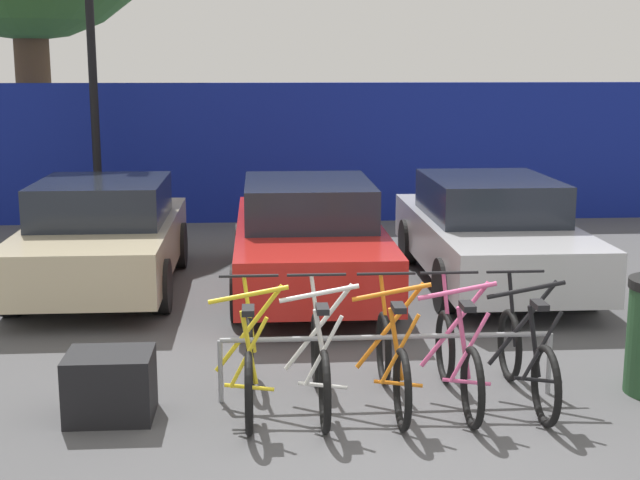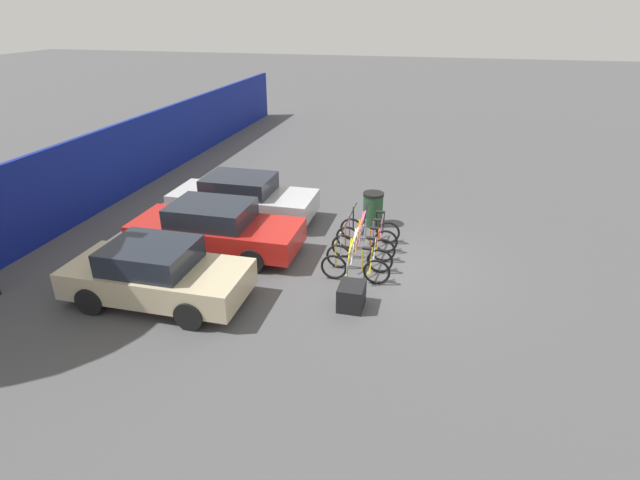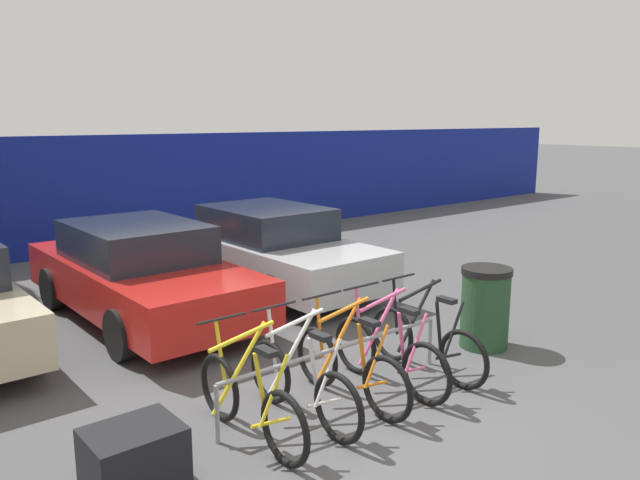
# 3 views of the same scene
# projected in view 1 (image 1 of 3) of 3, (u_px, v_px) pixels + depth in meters

# --- Properties ---
(ground_plane) EXTENTS (120.00, 120.00, 0.00)m
(ground_plane) POSITION_uv_depth(u_px,v_px,m) (385.00, 429.00, 7.09)
(ground_plane) COLOR #4C4C4F
(hoarding_wall) EXTENTS (36.00, 0.16, 2.51)m
(hoarding_wall) POSITION_uv_depth(u_px,v_px,m) (312.00, 153.00, 16.14)
(hoarding_wall) COLOR navy
(hoarding_wall) RESTS_ON ground
(bike_rack) EXTENTS (2.91, 0.04, 0.57)m
(bike_rack) POSITION_uv_depth(u_px,v_px,m) (387.00, 346.00, 7.66)
(bike_rack) COLOR gray
(bike_rack) RESTS_ON ground
(bicycle_yellow) EXTENTS (0.68, 1.71, 1.05)m
(bicycle_yellow) POSITION_uv_depth(u_px,v_px,m) (249.00, 365.00, 7.46)
(bicycle_yellow) COLOR black
(bicycle_yellow) RESTS_ON ground
(bicycle_white) EXTENTS (0.68, 1.71, 1.05)m
(bicycle_white) POSITION_uv_depth(u_px,v_px,m) (320.00, 363.00, 7.50)
(bicycle_white) COLOR black
(bicycle_white) RESTS_ON ground
(bicycle_orange) EXTENTS (0.68, 1.71, 1.05)m
(bicycle_orange) POSITION_uv_depth(u_px,v_px,m) (392.00, 362.00, 7.54)
(bicycle_orange) COLOR black
(bicycle_orange) RESTS_ON ground
(bicycle_pink) EXTENTS (0.68, 1.71, 1.05)m
(bicycle_pink) POSITION_uv_depth(u_px,v_px,m) (458.00, 360.00, 7.58)
(bicycle_pink) COLOR black
(bicycle_pink) RESTS_ON ground
(bicycle_black) EXTENTS (0.68, 1.71, 1.05)m
(bicycle_black) POSITION_uv_depth(u_px,v_px,m) (527.00, 359.00, 7.62)
(bicycle_black) COLOR black
(bicycle_black) RESTS_ON ground
(car_beige) EXTENTS (1.91, 4.05, 1.40)m
(car_beige) POSITION_uv_depth(u_px,v_px,m) (103.00, 236.00, 11.35)
(car_beige) COLOR #C1B28E
(car_beige) RESTS_ON ground
(car_red) EXTENTS (1.91, 4.53, 1.40)m
(car_red) POSITION_uv_depth(u_px,v_px,m) (308.00, 237.00, 11.30)
(car_red) COLOR red
(car_red) RESTS_ON ground
(car_silver) EXTENTS (1.91, 4.44, 1.40)m
(car_silver) POSITION_uv_depth(u_px,v_px,m) (490.00, 232.00, 11.63)
(car_silver) COLOR #B7B7BC
(car_silver) RESTS_ON ground
(lamp_post) EXTENTS (0.24, 0.44, 6.47)m
(lamp_post) POSITION_uv_depth(u_px,v_px,m) (90.00, 17.00, 14.45)
(lamp_post) COLOR black
(lamp_post) RESTS_ON ground
(cargo_crate) EXTENTS (0.70, 0.56, 0.55)m
(cargo_crate) POSITION_uv_depth(u_px,v_px,m) (110.00, 385.00, 7.28)
(cargo_crate) COLOR black
(cargo_crate) RESTS_ON ground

